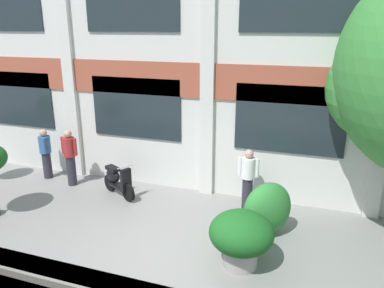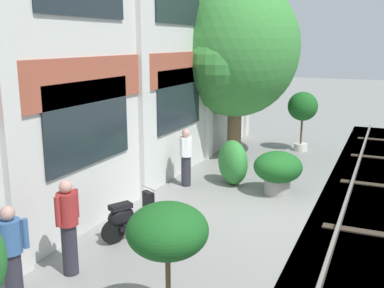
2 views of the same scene
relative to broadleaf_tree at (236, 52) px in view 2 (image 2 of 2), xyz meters
The scene contains 12 objects.
ground_plane 6.58m from the broadleaf_tree, 154.43° to the right, with size 80.00×80.00×0.00m, color gray.
apartment_facade 5.11m from the broadleaf_tree, 169.54° to the left, with size 17.11×0.64×7.80m.
rail_tracks 7.83m from the broadleaf_tree, 136.38° to the right, with size 24.75×2.80×0.43m.
broadleaf_tree is the anchor object (origin of this frame).
potted_plant_glazed_jar 5.03m from the broadleaf_tree, 145.64° to the right, with size 1.24×1.24×1.12m.
potted_plant_low_pan 3.22m from the broadleaf_tree, 51.81° to the right, with size 1.05×1.05×2.12m.
potted_plant_tall_urn 10.10m from the broadleaf_tree, 166.27° to the right, with size 1.07×1.07×1.83m.
scooter_near_curb 7.90m from the broadleaf_tree, behind, with size 1.26×0.78×0.98m.
resident_by_doorway 10.27m from the broadleaf_tree, behind, with size 0.36×0.44×1.54m.
resident_watching_tracks 9.26m from the broadleaf_tree, behind, with size 0.53×0.34×1.66m.
resident_near_plants 4.62m from the broadleaf_tree, behind, with size 0.53×0.34×1.57m.
topiary_hedge 4.37m from the broadleaf_tree, 161.88° to the right, with size 1.16×0.70×1.23m, color #2D7A33.
Camera 2 is at (-9.36, -2.42, 3.85)m, focal length 42.00 mm.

